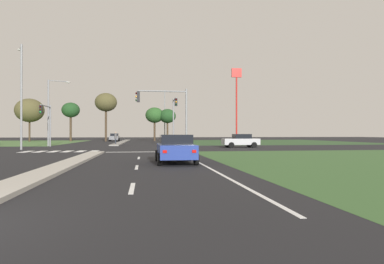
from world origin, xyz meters
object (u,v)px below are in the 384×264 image
car_grey_near (114,137)px  treeline_fifth (167,116)px  street_lamp_third (51,108)px  treeline_third (106,103)px  car_silver_second (241,141)px  street_lamp_second (21,92)px  fastfood_pole_sign (236,89)px  street_lamp_fourth (165,113)px  traffic_signal_far_left (47,118)px  traffic_signal_far_right (174,113)px  treeline_near (30,110)px  pedestrian_at_median (116,136)px  treeline_second (71,110)px  car_blue_fourth (175,148)px  treeline_fourth (155,115)px  traffic_signal_near_right (168,108)px

car_grey_near → treeline_fifth: bearing=172.2°
street_lamp_third → treeline_third: (4.10, 24.48, 3.05)m
street_lamp_third → treeline_third: 25.01m
car_silver_second → treeline_fifth: size_ratio=0.62×
street_lamp_second → fastfood_pole_sign: (28.32, 21.91, 3.74)m
street_lamp_fourth → treeline_third: 12.43m
traffic_signal_far_left → treeline_fifth: size_ratio=0.76×
traffic_signal_far_right → treeline_near: bearing=133.6°
car_grey_near → treeline_fifth: size_ratio=0.69×
pedestrian_at_median → treeline_second: (-10.77, 22.07, 5.09)m
car_silver_second → traffic_signal_far_left: (-22.38, 4.62, 2.70)m
treeline_third → treeline_near: bearing=179.0°
traffic_signal_far_left → treeline_near: 29.79m
car_grey_near → treeline_near: treeline_near is taller
street_lamp_third → street_lamp_fourth: bearing=58.5°
street_lamp_third → pedestrian_at_median: 9.28m
car_blue_fourth → pedestrian_at_median: bearing=100.9°
traffic_signal_far_right → treeline_third: bearing=112.8°
treeline_second → treeline_third: bearing=-9.0°
traffic_signal_far_right → traffic_signal_far_left: bearing=-179.2°
car_blue_fourth → pedestrian_at_median: size_ratio=2.54×
car_silver_second → street_lamp_fourth: (-6.47, 34.01, 5.25)m
treeline_fourth → treeline_fifth: bearing=-11.8°
traffic_signal_near_right → treeline_third: bearing=104.1°
car_blue_fourth → treeline_fourth: 50.88m
street_lamp_third → fastfood_pole_sign: 31.14m
treeline_third → treeline_fourth: size_ratio=1.40×
car_blue_fourth → traffic_signal_far_right: size_ratio=0.71×
car_grey_near → treeline_fourth: size_ratio=0.66×
traffic_signal_near_right → street_lamp_second: bearing=159.1°
traffic_signal_far_right → pedestrian_at_median: 10.34m
traffic_signal_near_right → pedestrian_at_median: size_ratio=3.29×
street_lamp_second → car_grey_near: bearing=80.2°
street_lamp_fourth → treeline_second: street_lamp_fourth is taller
traffic_signal_far_right → street_lamp_second: 17.19m
street_lamp_second → fastfood_pole_sign: bearing=37.7°
car_silver_second → traffic_signal_far_right: bearing=56.0°
car_silver_second → treeline_near: 46.63m
car_silver_second → traffic_signal_far_right: 9.28m
car_grey_near → street_lamp_fourth: (10.55, 0.86, 5.23)m
pedestrian_at_median → treeline_fourth: bearing=-82.3°
street_lamp_second → pedestrian_at_median: (8.09, 12.68, -4.57)m
car_grey_near → treeline_third: (-1.58, -1.17, 7.02)m
street_lamp_second → treeline_fifth: bearing=63.2°
pedestrian_at_median → treeline_fifth: (8.76, 20.63, 3.97)m
car_silver_second → traffic_signal_near_right: size_ratio=0.74×
car_silver_second → treeline_third: (-18.60, 31.97, 7.05)m
traffic_signal_far_left → pedestrian_at_median: traffic_signal_far_left is taller
traffic_signal_far_left → treeline_third: (3.77, 27.35, 4.35)m
pedestrian_at_median → treeline_fourth: size_ratio=0.24×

